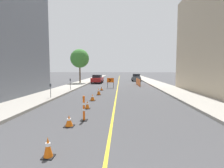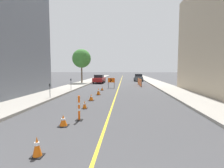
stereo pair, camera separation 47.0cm
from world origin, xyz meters
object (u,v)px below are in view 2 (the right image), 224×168
Objects in this scene: traffic_cone_fourth at (91,97)px; street_tree_left_near at (82,59)px; parked_car_curb_near at (99,79)px; traffic_cone_second at (63,121)px; traffic_cone_farthest at (102,89)px; parking_meter_far_curb at (71,82)px; arrow_barricade_primary at (111,81)px; traffic_cone_nearest at (37,147)px; parking_meter_near_curb at (50,87)px; traffic_cone_third at (85,105)px; delineator_post_front at (79,110)px; parked_car_curb_mid at (138,77)px; traffic_cone_fifth at (98,91)px.

traffic_cone_fourth is 18.10m from street_tree_left_near.
traffic_cone_fourth is at bearing -81.99° from parked_car_curb_near.
street_tree_left_near is at bearing 101.94° from traffic_cone_second.
traffic_cone_farthest is at bearing 89.92° from traffic_cone_second.
parking_meter_far_curb is (-3.64, 12.80, 0.87)m from traffic_cone_second.
traffic_cone_farthest is 0.34× the size of arrow_barricade_primary.
arrow_barricade_primary is (0.75, 19.23, 0.70)m from traffic_cone_nearest.
parking_meter_near_curb is (-3.84, 9.67, 0.74)m from traffic_cone_nearest.
parking_meter_far_curb is at bearing 103.83° from traffic_cone_nearest.
traffic_cone_nearest reaches higher than traffic_cone_farthest.
traffic_cone_fourth is (-0.18, 9.39, -0.04)m from traffic_cone_nearest.
parking_meter_far_curb is (-4.59, -3.62, 0.11)m from arrow_barricade_primary.
traffic_cone_third is at bearing 87.58° from traffic_cone_second.
delineator_post_front is (0.49, 0.95, 0.31)m from traffic_cone_second.
traffic_cone_second is at bearing -87.84° from arrow_barricade_primary.
parked_car_curb_mid is 3.26× the size of parking_meter_far_curb.
traffic_cone_fifth is at bearing 92.28° from delineator_post_front.
parking_meter_far_curb is (-3.66, -0.81, 0.89)m from traffic_cone_farthest.
traffic_cone_farthest is at bearing 90.00° from traffic_cone_fourth.
parked_car_curb_mid is at bearing 77.23° from arrow_barricade_primary.
parking_meter_near_curb is at bearing -110.18° from arrow_barricade_primary.
traffic_cone_farthest is at bearing 92.12° from delineator_post_front.
traffic_cone_fourth is at bearing -59.53° from parking_meter_far_curb.
parking_meter_near_curb reaches higher than traffic_cone_nearest.
parking_meter_far_curb is at bearing -136.25° from arrow_barricade_primary.
delineator_post_front is 7.23m from parking_meter_near_curb.
traffic_cone_third is 0.41× the size of delineator_post_front.
parking_meter_far_curb reaches higher than traffic_cone_fifth.
traffic_cone_fourth reaches higher than traffic_cone_farthest.
delineator_post_front is 1.04× the size of parking_meter_near_curb.
traffic_cone_farthest is 18.53m from parked_car_curb_mid.
traffic_cone_second is 0.12× the size of parked_car_curb_near.
arrow_barricade_primary reaches higher than delineator_post_front.
street_tree_left_near is (-5.91, 7.04, 3.52)m from arrow_barricade_primary.
parked_car_curb_mid reaches higher than parking_meter_far_curb.
parked_car_curb_near reaches higher than traffic_cone_third.
traffic_cone_nearest is 1.20× the size of traffic_cone_second.
traffic_cone_third is 1.10× the size of traffic_cone_farthest.
delineator_post_front is 0.21× the size of street_tree_left_near.
parking_meter_near_curb is at bearing -118.46° from traffic_cone_farthest.
parking_meter_far_curb is (-4.13, 11.85, 0.56)m from delineator_post_front.
parked_car_curb_near is 3.23× the size of parking_meter_far_curb.
arrow_barricade_primary is at bearing 84.60° from traffic_cone_fourth.
parking_meter_far_curb is (-1.66, -11.97, 0.32)m from parked_car_curb_near.
traffic_cone_third is 10.00m from traffic_cone_farthest.
traffic_cone_fourth is at bearing 92.55° from traffic_cone_third.
traffic_cone_fifth reaches higher than traffic_cone_nearest.
traffic_cone_fourth is 18.30m from parked_car_curb_near.
traffic_cone_nearest is 27.66m from parked_car_curb_near.
parked_car_curb_mid is at bearing 78.39° from traffic_cone_third.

